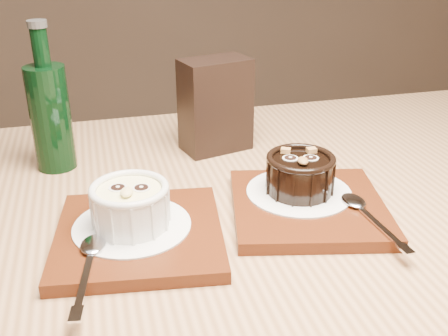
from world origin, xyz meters
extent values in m
cube|color=#946740|center=(0.02, 0.15, 0.73)|extent=(1.23, 0.85, 0.04)
cylinder|color=#946740|center=(0.55, 0.52, 0.35)|extent=(0.06, 0.06, 0.71)
cube|color=#55230E|center=(-0.10, 0.13, 0.76)|extent=(0.20, 0.20, 0.01)
cylinder|color=white|center=(-0.11, 0.14, 0.77)|extent=(0.13, 0.13, 0.00)
cylinder|color=white|center=(-0.11, 0.14, 0.79)|extent=(0.08, 0.08, 0.04)
cylinder|color=#FFF79B|center=(-0.11, 0.14, 0.81)|extent=(0.07, 0.07, 0.00)
torus|color=white|center=(-0.11, 0.14, 0.81)|extent=(0.09, 0.09, 0.01)
cylinder|color=black|center=(-0.12, 0.15, 0.81)|extent=(0.02, 0.02, 0.00)
cylinder|color=black|center=(-0.09, 0.14, 0.81)|extent=(0.02, 0.02, 0.00)
ellipsoid|color=#E6D287|center=(-0.11, 0.13, 0.81)|extent=(0.02, 0.02, 0.01)
cube|color=#55230E|center=(0.10, 0.15, 0.76)|extent=(0.21, 0.21, 0.01)
cylinder|color=white|center=(0.10, 0.18, 0.77)|extent=(0.13, 0.13, 0.00)
cylinder|color=black|center=(0.10, 0.18, 0.79)|extent=(0.08, 0.08, 0.04)
cylinder|color=black|center=(0.10, 0.18, 0.81)|extent=(0.07, 0.07, 0.00)
torus|color=black|center=(0.10, 0.18, 0.81)|extent=(0.08, 0.08, 0.01)
cylinder|color=black|center=(0.09, 0.18, 0.81)|extent=(0.02, 0.02, 0.00)
cylinder|color=black|center=(0.11, 0.18, 0.81)|extent=(0.02, 0.02, 0.00)
ellipsoid|color=#915D2F|center=(0.10, 0.16, 0.81)|extent=(0.02, 0.02, 0.01)
cube|color=#9E6733|center=(0.09, 0.20, 0.81)|extent=(0.01, 0.01, 0.01)
cube|color=#9E6733|center=(0.12, 0.19, 0.81)|extent=(0.01, 0.01, 0.01)
cube|color=black|center=(0.03, 0.37, 0.82)|extent=(0.11, 0.09, 0.14)
cylinder|color=black|center=(-0.20, 0.35, 0.82)|extent=(0.05, 0.05, 0.15)
cylinder|color=black|center=(-0.20, 0.35, 0.92)|extent=(0.02, 0.02, 0.05)
cylinder|color=#333333|center=(-0.20, 0.35, 0.95)|extent=(0.03, 0.03, 0.01)
camera|label=1|loc=(-0.11, -0.37, 1.07)|focal=42.00mm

